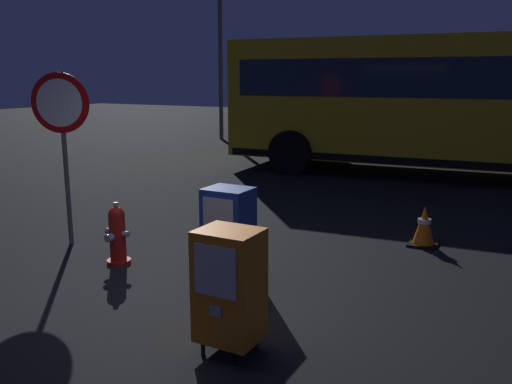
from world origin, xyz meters
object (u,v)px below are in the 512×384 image
Objects in this scene: fire_hydrant at (117,235)px; stop_sign at (62,123)px; newspaper_box_primary at (229,229)px; newspaper_box_secondary at (229,285)px; traffic_cone at (424,226)px; bus_near at (472,99)px; street_light_near_left at (220,30)px.

stop_sign is at bearing 165.36° from fire_hydrant.
fire_hydrant is at bearing -14.64° from stop_sign.
fire_hydrant is 1.45m from newspaper_box_primary.
newspaper_box_secondary is 3.72m from traffic_cone.
newspaper_box_primary is at bearing 121.48° from newspaper_box_secondary.
traffic_cone is (4.13, 2.16, -1.34)m from stop_sign.
bus_near is (-0.22, 5.56, 1.45)m from traffic_cone.
newspaper_box_secondary reaches higher than traffic_cone.
bus_near is at bearing 92.26° from traffic_cone.
stop_sign is (-3.35, 1.47, 1.03)m from newspaper_box_secondary.
street_light_near_left reaches higher than newspaper_box_secondary.
stop_sign is 0.21× the size of bus_near.
newspaper_box_secondary reaches higher than fire_hydrant.
traffic_cone is 0.08× the size of street_light_near_left.
stop_sign is at bearing -121.51° from bus_near.
stop_sign reaches higher than fire_hydrant.
fire_hydrant is 3.89m from traffic_cone.
stop_sign is (-1.10, 0.29, 1.25)m from fire_hydrant.
newspaper_box_secondary is at bearing -23.64° from stop_sign.
stop_sign is at bearing -152.43° from traffic_cone.
stop_sign is 12.59m from street_light_near_left.
traffic_cone is (0.78, 3.62, -0.31)m from newspaper_box_secondary.
street_light_near_left is at bearing 112.69° from stop_sign.
traffic_cone is at bearing 54.57° from newspaper_box_primary.
fire_hydrant is at bearing -113.99° from bus_near.
traffic_cone is at bearing -46.17° from street_light_near_left.
bus_near reaches higher than traffic_cone.
traffic_cone is (1.61, 2.26, -0.31)m from newspaper_box_primary.
stop_sign is 0.35× the size of street_light_near_left.
newspaper_box_primary is at bearing 7.24° from fire_hydrant.
street_light_near_left reaches higher than newspaper_box_primary.
stop_sign reaches higher than newspaper_box_secondary.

